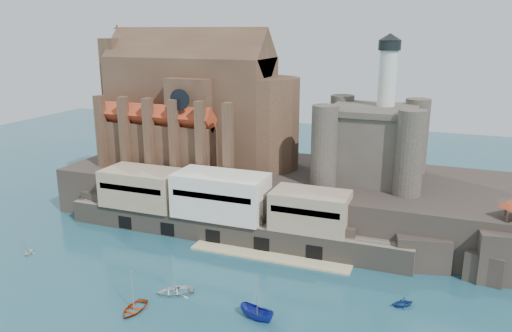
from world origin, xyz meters
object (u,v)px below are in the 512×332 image
object	(u,v)px
castle_keep	(372,139)
boat_0	(134,310)
boat_2	(257,319)
church	(198,109)

from	to	relation	value
castle_keep	boat_0	bearing A→B (deg)	-119.61
boat_0	boat_2	xyz separation A→B (m)	(17.72, 4.48, 0.00)
boat_0	boat_2	distance (m)	18.28
church	boat_0	size ratio (longest dim) A/B	8.64
boat_2	castle_keep	bearing A→B (deg)	4.58
castle_keep	boat_2	bearing A→B (deg)	-101.94
castle_keep	boat_2	xyz separation A→B (m)	(-8.99, -42.52, -18.31)
church	boat_2	distance (m)	57.78
boat_0	boat_2	bearing A→B (deg)	13.27
castle_keep	boat_2	size ratio (longest dim) A/B	5.07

